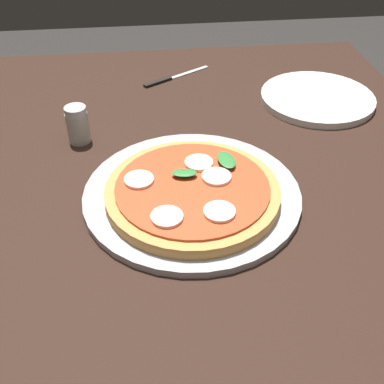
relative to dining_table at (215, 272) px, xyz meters
name	(u,v)px	position (x,y,z in m)	size (l,w,h in m)	color
dining_table	(215,272)	(0.00, 0.00, 0.00)	(1.32, 0.91, 0.74)	black
serving_tray	(192,194)	(0.07, 0.03, 0.11)	(0.33, 0.33, 0.01)	#B2B2B7
pizza	(192,191)	(0.05, 0.03, 0.13)	(0.26, 0.26, 0.03)	tan
plate_white	(317,98)	(0.35, -0.27, 0.11)	(0.23, 0.23, 0.01)	white
knife	(169,79)	(0.49, 0.03, 0.11)	(0.10, 0.16, 0.01)	black
pepper_shaker	(78,125)	(0.25, 0.21, 0.14)	(0.04, 0.04, 0.07)	#B2B7AD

